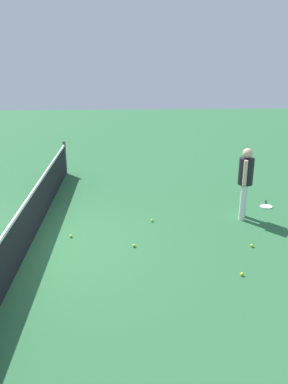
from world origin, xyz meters
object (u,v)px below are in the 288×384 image
tennis_ball_stray_right (152,220)px  tennis_racket_near_player (266,206)px  tennis_ball_baseline (252,245)px  tennis_ball_midcourt (71,236)px  tennis_ball_near_player (242,274)px  tennis_ball_stray_left (134,246)px  player_near_side (245,178)px

tennis_ball_stray_right → tennis_racket_near_player: bearing=-74.3°
tennis_racket_near_player → tennis_ball_baseline: (-2.19, 1.03, 0.02)m
tennis_racket_near_player → tennis_ball_midcourt: 5.03m
tennis_ball_near_player → tennis_ball_stray_right: (2.42, 1.45, 0.00)m
tennis_ball_near_player → tennis_ball_baseline: size_ratio=1.00×
tennis_ball_stray_left → tennis_ball_stray_right: 1.33m
tennis_ball_near_player → tennis_ball_midcourt: bearing=62.8°
player_near_side → tennis_ball_baseline: (-1.49, 0.21, -0.98)m
tennis_ball_near_player → tennis_ball_stray_right: 2.83m
tennis_racket_near_player → tennis_ball_stray_left: 4.02m
tennis_racket_near_player → tennis_ball_stray_right: tennis_ball_stray_right is taller
player_near_side → tennis_ball_near_player: 2.84m
tennis_racket_near_player → tennis_ball_near_player: bearing=154.8°
tennis_ball_baseline → tennis_ball_stray_right: bearing=55.5°
tennis_ball_stray_left → tennis_ball_stray_right: same height
tennis_ball_midcourt → player_near_side: bearing=-77.2°
tennis_ball_midcourt → tennis_ball_stray_right: (0.76, -1.78, 0.00)m
tennis_ball_baseline → tennis_ball_stray_right: size_ratio=1.00×
player_near_side → tennis_ball_midcourt: player_near_side is taller
tennis_ball_stray_left → tennis_ball_stray_right: size_ratio=1.00×
tennis_ball_stray_left → tennis_racket_near_player: bearing=-58.6°
tennis_racket_near_player → tennis_ball_baseline: bearing=154.8°
player_near_side → tennis_ball_stray_right: 2.38m
player_near_side → tennis_ball_near_player: player_near_side is taller
tennis_ball_baseline → tennis_ball_stray_left: bearing=87.8°
player_near_side → tennis_racket_near_player: (0.70, -0.82, -1.00)m
tennis_racket_near_player → tennis_ball_stray_right: size_ratio=9.20×
tennis_ball_baseline → tennis_ball_stray_left: (0.09, 2.40, 0.00)m
tennis_ball_stray_left → tennis_ball_baseline: bearing=-92.2°
tennis_ball_stray_left → tennis_ball_near_player: bearing=-121.7°
tennis_ball_baseline → tennis_ball_stray_left: same height
tennis_ball_baseline → tennis_ball_stray_right: (1.35, 1.96, 0.00)m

